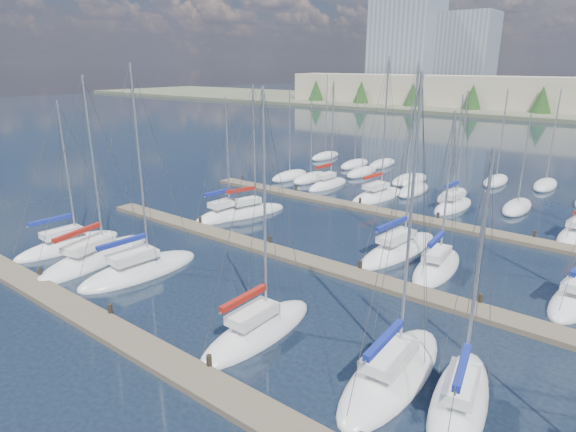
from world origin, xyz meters
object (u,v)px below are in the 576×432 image
Objects in this scene: sailboat_c at (140,270)px; sailboat_p at (453,206)px; sailboat_d at (258,330)px; sailboat_a at (69,245)px; sailboat_b at (96,257)px; sailboat_l at (437,267)px; sailboat_e at (392,373)px; sailboat_i at (250,212)px; sailboat_o at (377,196)px; sailboat_h at (225,215)px; sailboat_n at (328,185)px; sailboat_k at (399,249)px; sailboat_f at (459,402)px.

sailboat_p is at bearing 73.14° from sailboat_c.
sailboat_a is at bearing 178.62° from sailboat_d.
sailboat_l is at bearing 21.19° from sailboat_b.
sailboat_c is at bearing 177.97° from sailboat_e.
sailboat_i is (-21.75, 14.40, 0.01)m from sailboat_e.
sailboat_o is at bearing 116.75° from sailboat_e.
sailboat_h is (-15.68, -15.95, -0.01)m from sailboat_p.
sailboat_i is at bearing -131.50° from sailboat_p.
sailboat_d is at bearing -112.22° from sailboat_l.
sailboat_c reaches higher than sailboat_e.
sailboat_h is at bearing 75.85° from sailboat_a.
sailboat_c is 1.21× the size of sailboat_p.
sailboat_c is at bearing -80.72° from sailboat_n.
sailboat_i is at bearing 71.93° from sailboat_b.
sailboat_k is at bearing 12.25° from sailboat_h.
sailboat_d is 20.62m from sailboat_h.
sailboat_a is (-20.58, -14.96, -0.00)m from sailboat_k.
sailboat_h is 13.61m from sailboat_a.
sailboat_p is 0.79× the size of sailboat_o.
sailboat_n is (-21.86, 27.98, 0.02)m from sailboat_e.
sailboat_e is at bearing -70.88° from sailboat_p.
sailboat_d is (11.55, -0.92, 0.01)m from sailboat_c.
sailboat_h is 13.02m from sailboat_b.
sailboat_p is 20.03m from sailboat_i.
sailboat_k is (15.39, -13.67, -0.02)m from sailboat_n.
sailboat_c is at bearing -107.40° from sailboat_p.
sailboat_k reaches higher than sailboat_e.
sailboat_h is 0.93× the size of sailboat_n.
sailboat_l is 18.72m from sailboat_o.
sailboat_p is at bearing 50.92° from sailboat_h.
sailboat_k is at bearing 113.03° from sailboat_f.
sailboat_c is at bearing -145.74° from sailboat_l.
sailboat_d reaches higher than sailboat_p.
sailboat_n reaches higher than sailboat_l.
sailboat_l is 27.65m from sailboat_a.
sailboat_n is 0.83× the size of sailboat_o.
sailboat_f is (24.86, -14.45, -0.01)m from sailboat_i.
sailboat_b is (-15.99, 0.30, -0.01)m from sailboat_d.
sailboat_p is at bearing 59.34° from sailboat_i.
sailboat_e is at bearing -59.74° from sailboat_k.
sailboat_k is at bearing 54.61° from sailboat_c.
sailboat_k reaches higher than sailboat_l.
sailboat_h is 0.77× the size of sailboat_o.
sailboat_p reaches higher than sailboat_h.
sailboat_o is at bearing 67.17° from sailboat_h.
sailboat_p is 29.21m from sailboat_e.
sailboat_n reaches higher than sailboat_h.
sailboat_e is at bearing -82.08° from sailboat_l.
sailboat_b is (-8.20, -27.81, -0.02)m from sailboat_o.
sailboat_l is 3.84m from sailboat_k.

